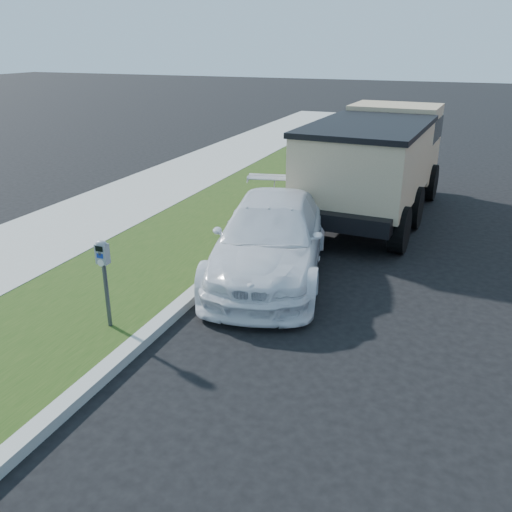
% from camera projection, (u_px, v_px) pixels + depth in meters
% --- Properties ---
extents(ground, '(120.00, 120.00, 0.00)m').
position_uv_depth(ground, '(322.00, 359.00, 7.68)').
color(ground, black).
rests_on(ground, ground).
extents(streetside, '(6.12, 50.00, 0.15)m').
position_uv_depth(streetside, '(88.00, 254.00, 11.28)').
color(streetside, '#97978F').
rests_on(streetside, ground).
extents(parking_meter, '(0.19, 0.13, 1.39)m').
position_uv_depth(parking_meter, '(104.00, 265.00, 7.95)').
color(parking_meter, '#3F4247').
rests_on(parking_meter, ground).
extents(white_wagon, '(3.01, 5.24, 1.43)m').
position_uv_depth(white_wagon, '(272.00, 237.00, 10.35)').
color(white_wagon, white).
rests_on(white_wagon, ground).
extents(dump_truck, '(2.92, 6.67, 2.56)m').
position_uv_depth(dump_truck, '(377.00, 158.00, 13.73)').
color(dump_truck, black).
rests_on(dump_truck, ground).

